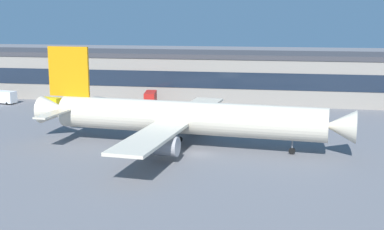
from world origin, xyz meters
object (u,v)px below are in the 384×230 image
airliner (183,118)px  fuel_truck (1,96)px  catering_truck (151,99)px  crew_van (50,102)px  baggage_tug (111,106)px

airliner → fuel_truck: (-56.09, 35.95, -3.36)m
airliner → catering_truck: 39.61m
catering_truck → fuel_truck: (-40.54, -0.36, -0.41)m
catering_truck → crew_van: bearing=-171.6°
catering_truck → fuel_truck: catering_truck is taller
crew_van → airliner: bearing=-38.7°
airliner → fuel_truck: bearing=147.3°
baggage_tug → catering_truck: bearing=26.8°
airliner → catering_truck: size_ratio=7.68×
airliner → baggage_tug: bearing=127.6°
catering_truck → baggage_tug: catering_truck is taller
baggage_tug → crew_van: (-16.27, 0.78, 0.37)m
fuel_truck → baggage_tug: (31.63, -4.15, -0.80)m
airliner → crew_van: 52.30m
baggage_tug → airliner: bearing=-52.4°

